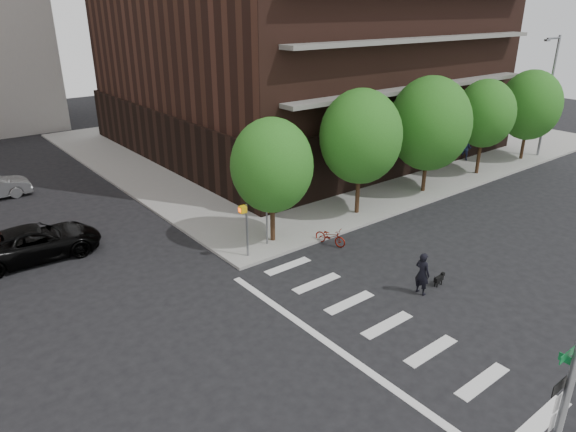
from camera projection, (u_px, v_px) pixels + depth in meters
ground at (328, 356)px, 17.52m from camera, size 120.00×120.00×0.00m
sidewalk_ne at (319, 138)px, 46.31m from camera, size 39.00×33.00×0.15m
crosswalk at (373, 333)px, 18.79m from camera, size 3.85×13.00×0.01m
tree_a at (272, 166)px, 24.45m from camera, size 4.00×4.00×5.90m
tree_b at (361, 137)px, 27.71m from camera, size 4.50×4.50×6.65m
tree_c at (430, 124)px, 31.19m from camera, size 5.00×5.00×6.80m
tree_d at (485, 114)px, 34.68m from camera, size 4.00×4.00×6.20m
tree_e at (530, 105)px, 38.16m from camera, size 4.50×4.50×6.35m
pedestrian_signal at (251, 220)px, 23.89m from camera, size 2.18×0.67×2.60m
streetlamp at (549, 89)px, 38.59m from camera, size 2.14×0.22×9.00m
parked_car_black at (37, 242)px, 24.12m from camera, size 2.96×5.88×1.60m
scooter at (330, 236)px, 25.57m from camera, size 1.05×1.80×0.89m
dog_walker at (422, 273)px, 21.04m from camera, size 0.68×0.45×1.85m
dog at (439, 278)px, 21.87m from camera, size 0.61×0.20×0.52m
pedestrian_far at (466, 148)px, 39.01m from camera, size 1.01×0.85×1.83m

